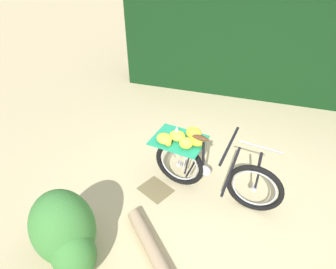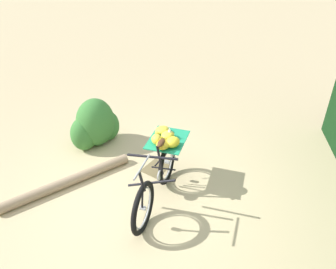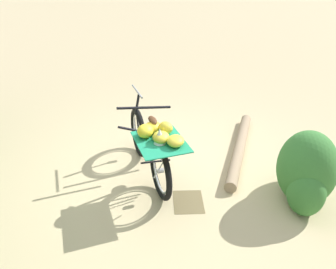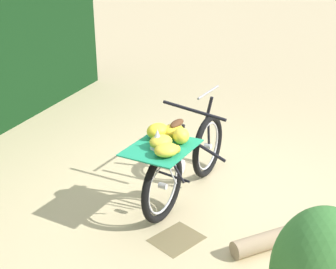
% 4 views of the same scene
% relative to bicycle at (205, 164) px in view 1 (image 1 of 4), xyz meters
% --- Properties ---
extents(ground_plane, '(60.00, 60.00, 0.00)m').
position_rel_bicycle_xyz_m(ground_plane, '(-0.12, 0.10, -0.52)').
color(ground_plane, '#C6B284').
extents(foliage_hedge, '(5.97, 3.61, 2.81)m').
position_rel_bicycle_xyz_m(foliage_hedge, '(0.89, -3.37, 0.89)').
color(foliage_hedge, black).
rests_on(foliage_hedge, ground_plane).
extents(bicycle, '(1.79, 0.92, 1.03)m').
position_rel_bicycle_xyz_m(bicycle, '(0.00, 0.00, 0.00)').
color(bicycle, black).
rests_on(bicycle, ground_plane).
extents(shrub_cluster, '(0.97, 0.66, 0.92)m').
position_rel_bicycle_xyz_m(shrub_cluster, '(0.48, 1.81, -0.11)').
color(shrub_cluster, '#387533').
rests_on(shrub_cluster, ground_plane).
extents(leaf_litter_patch, '(0.44, 0.36, 0.01)m').
position_rel_bicycle_xyz_m(leaf_litter_patch, '(0.50, 0.44, -0.52)').
color(leaf_litter_patch, olive).
rests_on(leaf_litter_patch, ground_plane).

